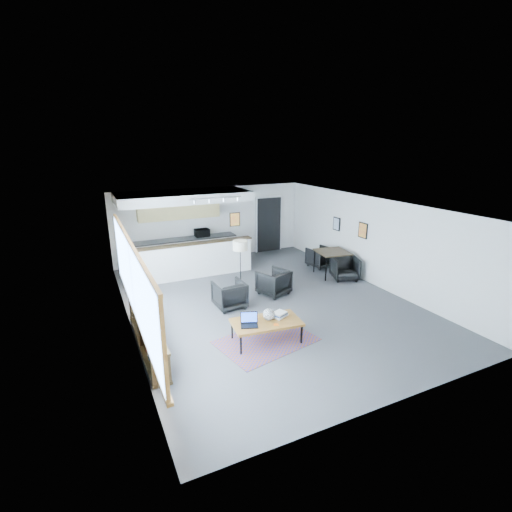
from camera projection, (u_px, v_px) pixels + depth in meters
name	position (u px, v px, depth m)	size (l,w,h in m)	color
room	(267.00, 256.00, 9.59)	(7.02, 9.02, 2.62)	#464648
window	(133.00, 282.00, 7.36)	(0.10, 5.95, 1.66)	#8CBFFF
console	(147.00, 335.00, 7.62)	(0.35, 3.00, 0.80)	black
kitchenette	(185.00, 229.00, 12.29)	(4.20, 1.96, 2.60)	white
doorway	(268.00, 224.00, 14.42)	(1.10, 0.12, 2.15)	black
track_light	(216.00, 199.00, 10.89)	(1.60, 0.07, 0.15)	silver
wall_art_lower	(363.00, 230.00, 11.28)	(0.03, 0.38, 0.48)	black
wall_art_upper	(337.00, 224.00, 12.42)	(0.03, 0.34, 0.44)	black
kilim_rug	(266.00, 341.00, 8.01)	(2.25, 1.75, 0.01)	#553342
coffee_table	(266.00, 323.00, 7.89)	(1.53, 0.94, 0.48)	brown
laptop	(249.00, 321.00, 7.71)	(0.44, 0.40, 0.26)	black
ceramic_pot	(269.00, 315.00, 7.89)	(0.25, 0.25, 0.25)	gray
book_stack	(279.00, 314.00, 8.08)	(0.42, 0.38, 0.10)	silver
coaster	(276.00, 325.00, 7.71)	(0.14, 0.14, 0.01)	#E5590C
armchair_left	(229.00, 293.00, 9.56)	(0.75, 0.70, 0.77)	black
armchair_right	(274.00, 281.00, 10.39)	(0.76, 0.71, 0.78)	black
floor_lamp	(240.00, 247.00, 10.49)	(0.51, 0.51, 1.47)	black
dining_table	(333.00, 253.00, 11.79)	(1.08, 1.08, 0.80)	black
dining_chair_near	(345.00, 269.00, 11.56)	(0.65, 0.61, 0.67)	black
dining_chair_far	(320.00, 258.00, 12.74)	(0.62, 0.58, 0.64)	black
microwave	(202.00, 232.00, 13.05)	(0.49, 0.27, 0.33)	black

